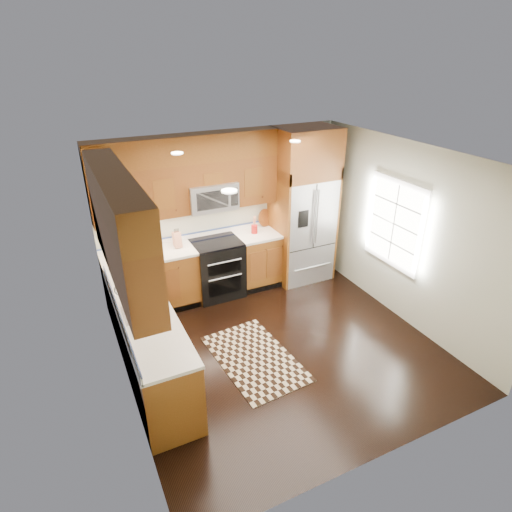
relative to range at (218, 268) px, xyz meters
name	(u,v)px	position (x,y,z in m)	size (l,w,h in m)	color
ground	(279,346)	(0.25, -1.67, -0.47)	(4.00, 4.00, 0.00)	black
wall_back	(223,212)	(0.25, 0.33, 0.83)	(4.00, 0.02, 2.60)	#AEB3A1
wall_left	(117,299)	(-1.75, -1.67, 0.83)	(0.02, 4.00, 2.60)	#AEB3A1
wall_right	(405,234)	(2.25, -1.67, 0.83)	(0.02, 4.00, 2.60)	#AEB3A1
window	(395,224)	(2.23, -1.47, 0.93)	(0.04, 1.10, 1.30)	white
base_cabinets	(172,307)	(-0.98, -0.77, -0.02)	(2.85, 3.00, 0.90)	brown
countertop	(176,272)	(-0.84, -0.65, 0.45)	(2.86, 3.01, 0.04)	white
upper_cabinets	(163,194)	(-0.90, -0.58, 1.56)	(2.85, 3.00, 1.15)	brown
range	(218,268)	(0.00, 0.00, 0.00)	(0.76, 0.67, 0.95)	black
microwave	(211,196)	(0.00, 0.13, 1.19)	(0.76, 0.40, 0.42)	#B2B2B7
refrigerator	(303,207)	(1.55, -0.04, 0.83)	(0.98, 0.75, 2.60)	#B2B2B7
sink_faucet	(141,307)	(-1.48, -1.44, 0.52)	(0.54, 0.44, 0.37)	#B2B2B7
rug	(255,358)	(-0.17, -1.76, -0.46)	(0.90, 1.51, 0.01)	black
knife_block	(177,239)	(-0.60, 0.10, 0.59)	(0.11, 0.15, 0.30)	tan
utensil_crock	(254,227)	(0.70, 0.07, 0.57)	(0.12, 0.12, 0.30)	#B21715
cutting_board	(265,225)	(1.00, 0.27, 0.48)	(0.30, 0.30, 0.02)	brown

